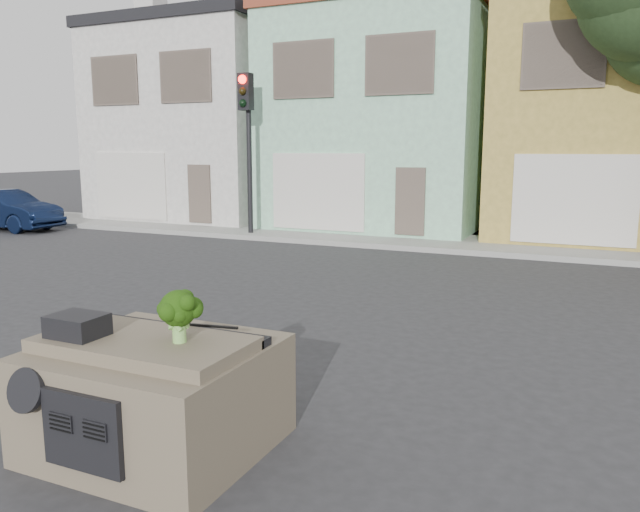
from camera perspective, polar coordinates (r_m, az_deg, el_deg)
The scene contains 11 objects.
ground_plane at distance 8.73m, azimuth -1.87°, elevation -8.92°, with size 120.00×120.00×0.00m, color #303033.
sidewalk at distance 18.48m, azimuth 12.76°, elevation 1.09°, with size 40.00×3.00×0.15m, color gray.
townhouse_white at distance 26.38m, azimuth -9.51°, elevation 11.81°, with size 7.20×8.20×7.55m, color beige.
townhouse_mint at distance 23.07m, azimuth 6.51°, elevation 12.18°, with size 7.20×8.20×7.55m, color #97D3AD.
townhouse_tan at distance 21.92m, azimuth 25.88°, elevation 11.41°, with size 7.20×8.20×7.55m, color #B19643.
navy_sedan at distance 24.32m, azimuth -26.71°, elevation 2.16°, with size 1.46×4.17×1.38m, color black.
traffic_signal at distance 19.73m, azimuth -6.63°, elevation 9.03°, with size 0.40×0.40×5.10m, color black.
car_dashboard at distance 6.16m, azimuth -14.67°, elevation -11.87°, with size 2.00×1.80×1.12m, color brown.
instrument_hump at distance 6.09m, azimuth -21.29°, elevation -5.94°, with size 0.48×0.38×0.20m, color black.
wiper_arm at distance 6.10m, azimuth -10.59°, elevation -6.26°, with size 0.70×0.03×0.02m, color black.
broccoli at distance 5.61m, azimuth -12.80°, elevation -5.35°, with size 0.39×0.39×0.48m, color #183408.
Camera 1 is at (3.69, -7.40, 2.80)m, focal length 35.00 mm.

